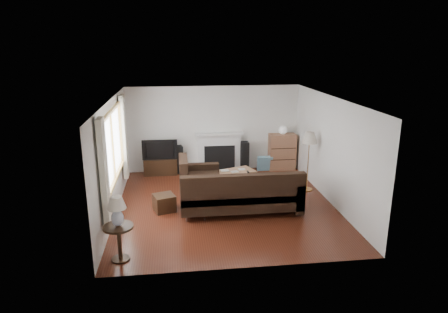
{
  "coord_description": "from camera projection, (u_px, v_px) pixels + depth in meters",
  "views": [
    {
      "loc": [
        -1.11,
        -8.66,
        3.7
      ],
      "look_at": [
        0.0,
        0.3,
        1.1
      ],
      "focal_mm": 32.0,
      "sensor_mm": 36.0,
      "label": 1
    }
  ],
  "objects": [
    {
      "name": "floor_lamp",
      "position": [
        308.0,
        161.0,
        10.15
      ],
      "size": [
        0.51,
        0.51,
        1.54
      ],
      "primitive_type": "cube",
      "rotation": [
        0.0,
        0.0,
        0.37
      ],
      "color": "#B17B3D",
      "rests_on": "ground"
    },
    {
      "name": "globe_lamp",
      "position": [
        283.0,
        130.0,
        11.73
      ],
      "size": [
        0.25,
        0.25,
        0.25
      ],
      "primitive_type": "sphere",
      "color": "white",
      "rests_on": "bookshelf"
    },
    {
      "name": "window",
      "position": [
        113.0,
        147.0,
        8.5
      ],
      "size": [
        0.12,
        2.74,
        1.54
      ],
      "primitive_type": "cube",
      "color": "olive",
      "rests_on": "room"
    },
    {
      "name": "room",
      "position": [
        226.0,
        154.0,
        9.06
      ],
      "size": [
        5.1,
        5.6,
        2.54
      ],
      "color": "#4A1D10",
      "rests_on": "ground"
    },
    {
      "name": "coffee_table",
      "position": [
        234.0,
        178.0,
        10.59
      ],
      "size": [
        1.21,
        0.93,
        0.42
      ],
      "primitive_type": "cube",
      "rotation": [
        0.0,
        0.0,
        0.36
      ],
      "color": "#A4734E",
      "rests_on": "ground"
    },
    {
      "name": "curtain_far",
      "position": [
        124.0,
        137.0,
        10.0
      ],
      "size": [
        0.1,
        0.35,
        2.1
      ],
      "primitive_type": "cube",
      "color": "silver",
      "rests_on": "room"
    },
    {
      "name": "side_table",
      "position": [
        119.0,
        243.0,
        6.95
      ],
      "size": [
        0.52,
        0.52,
        0.65
      ],
      "primitive_type": "cube",
      "color": "black",
      "rests_on": "ground"
    },
    {
      "name": "speaker_left",
      "position": [
        179.0,
        159.0,
        11.61
      ],
      "size": [
        0.27,
        0.31,
        0.81
      ],
      "primitive_type": "cube",
      "rotation": [
        0.0,
        0.0,
        0.19
      ],
      "color": "black",
      "rests_on": "ground"
    },
    {
      "name": "television",
      "position": [
        160.0,
        149.0,
        11.4
      ],
      "size": [
        0.99,
        0.13,
        0.57
      ],
      "primitive_type": "imported",
      "color": "black",
      "rests_on": "tv_stand"
    },
    {
      "name": "footstool",
      "position": [
        164.0,
        203.0,
        9.04
      ],
      "size": [
        0.56,
        0.56,
        0.38
      ],
      "primitive_type": "cube",
      "rotation": [
        0.0,
        0.0,
        0.31
      ],
      "color": "black",
      "rests_on": "ground"
    },
    {
      "name": "tv_stand",
      "position": [
        161.0,
        166.0,
        11.54
      ],
      "size": [
        0.95,
        0.43,
        0.47
      ],
      "primitive_type": "cube",
      "color": "black",
      "rests_on": "ground"
    },
    {
      "name": "fireplace",
      "position": [
        219.0,
        152.0,
        11.79
      ],
      "size": [
        1.4,
        0.26,
        1.15
      ],
      "primitive_type": "cube",
      "color": "white",
      "rests_on": "room"
    },
    {
      "name": "curtain_near",
      "position": [
        104.0,
        176.0,
        7.1
      ],
      "size": [
        0.1,
        0.35,
        2.1
      ],
      "primitive_type": "cube",
      "color": "silver",
      "rests_on": "room"
    },
    {
      "name": "bookshelf",
      "position": [
        282.0,
        152.0,
        11.91
      ],
      "size": [
        0.79,
        0.37,
        1.08
      ],
      "primitive_type": "cube",
      "color": "#996447",
      "rests_on": "ground"
    },
    {
      "name": "sectional_sofa",
      "position": [
        241.0,
        192.0,
        8.93
      ],
      "size": [
        2.91,
        2.13,
        0.94
      ],
      "primitive_type": "cube",
      "color": "black",
      "rests_on": "ground"
    },
    {
      "name": "speaker_right",
      "position": [
        244.0,
        156.0,
        11.83
      ],
      "size": [
        0.25,
        0.29,
        0.87
      ],
      "primitive_type": "cube",
      "rotation": [
        0.0,
        0.0,
        -0.02
      ],
      "color": "black",
      "rests_on": "ground"
    },
    {
      "name": "table_lamp",
      "position": [
        117.0,
        212.0,
        6.78
      ],
      "size": [
        0.33,
        0.33,
        0.53
      ],
      "primitive_type": "cube",
      "color": "silver",
      "rests_on": "side_table"
    }
  ]
}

